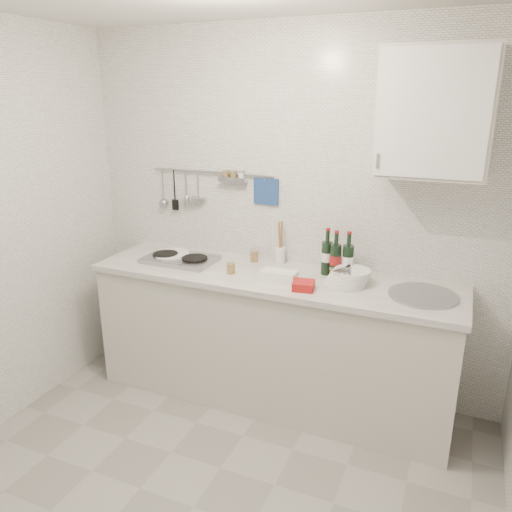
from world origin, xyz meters
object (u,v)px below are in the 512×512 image
at_px(wine_bottles, 337,254).
at_px(utensil_crock, 280,253).
at_px(plate_stack_hob, 170,256).
at_px(plate_stack_sink, 348,277).
at_px(wall_cabinet, 435,113).

height_order(wine_bottles, utensil_crock, wine_bottles).
xyz_separation_m(plate_stack_hob, utensil_crock, (0.77, 0.21, 0.05)).
bearing_deg(wine_bottles, plate_stack_sink, -45.45).
bearing_deg(wine_bottles, plate_stack_hob, -175.36).
height_order(wall_cabinet, plate_stack_hob, wall_cabinet).
bearing_deg(plate_stack_sink, plate_stack_hob, 179.55).
bearing_deg(utensil_crock, plate_stack_sink, -22.43).
relative_size(plate_stack_hob, plate_stack_sink, 1.00).
bearing_deg(plate_stack_sink, wall_cabinet, 14.12).
relative_size(plate_stack_sink, utensil_crock, 0.92).
distance_m(plate_stack_hob, wine_bottles, 1.21).
height_order(wall_cabinet, wine_bottles, wall_cabinet).
distance_m(plate_stack_sink, utensil_crock, 0.58).
bearing_deg(utensil_crock, plate_stack_hob, -164.66).
bearing_deg(wine_bottles, wall_cabinet, -0.74).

